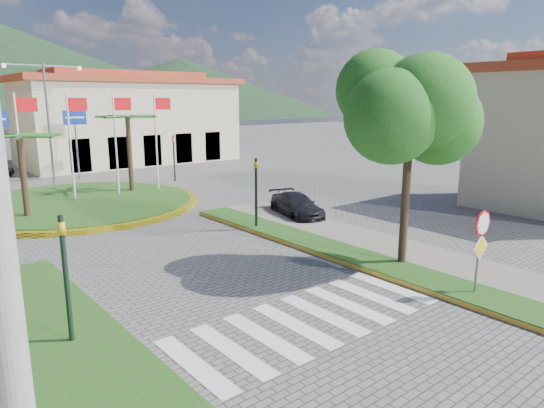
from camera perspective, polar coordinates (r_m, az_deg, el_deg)
ground at (r=10.97m, az=19.50°, el=-19.91°), size 160.00×160.00×0.00m
sidewalk_right at (r=16.61m, az=24.51°, el=-8.72°), size 4.00×28.00×0.15m
verge_right at (r=15.59m, az=22.52°, el=-9.85°), size 1.60×28.00×0.18m
median_left at (r=12.07m, az=-27.82°, el=-17.05°), size 5.00×14.00×0.18m
crosswalk at (r=13.14m, az=4.07°, el=-13.51°), size 8.00×3.00×0.01m
roundabout_island at (r=28.32m, az=-21.80°, el=0.13°), size 12.70×12.70×6.00m
stop_sign at (r=15.13m, az=23.35°, el=-3.78°), size 0.80×0.11×2.65m
deciduous_tree at (r=16.69m, az=15.96°, el=9.98°), size 3.60×3.60×6.80m
traffic_light_left at (r=12.05m, az=-23.15°, el=-7.02°), size 0.15×0.18×3.20m
traffic_light_right at (r=21.18m, az=-1.88°, el=2.04°), size 0.15×0.18×3.20m
traffic_light_far at (r=34.77m, az=-11.47°, el=5.85°), size 0.18×0.15×3.20m
direction_sign_east at (r=37.29m, az=-22.11°, el=8.08°), size 1.60×0.14×5.20m
street_lamp_centre at (r=35.76m, az=-24.84°, el=9.25°), size 4.80×0.16×8.00m
building_right at (r=46.30m, az=-16.48°, el=9.60°), size 19.08×9.54×8.05m
hill_far_east at (r=159.98m, az=-10.42°, el=13.33°), size 120.00×120.00×18.00m
car_dark_b at (r=45.27m, az=-15.38°, el=5.31°), size 3.38×2.10×1.05m
car_side_right at (r=23.83m, az=2.92°, el=-0.18°), size 2.61×4.19×1.13m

